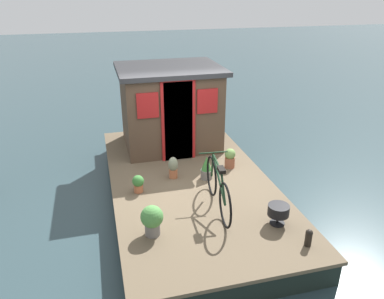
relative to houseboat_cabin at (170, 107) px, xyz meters
name	(u,v)px	position (x,y,z in m)	size (l,w,h in m)	color
ground_plane	(189,199)	(-1.77, 0.00, -1.39)	(60.00, 60.00, 0.00)	#2D4247
houseboat_deck	(189,189)	(-1.77, 0.00, -1.16)	(5.77, 3.00, 0.46)	brown
houseboat_cabin	(170,107)	(0.00, 0.00, 0.00)	(1.89, 2.27, 1.83)	#4C3828
bicycle	(218,188)	(-2.92, -0.20, -0.53)	(1.69, 0.50, 0.86)	black
potted_plant_sage	(152,219)	(-3.36, 0.98, -0.66)	(0.34, 0.34, 0.48)	slate
potted_plant_thyme	(230,158)	(-1.51, -0.92, -0.71)	(0.22, 0.22, 0.41)	#935138
potted_plant_rosemary	(207,168)	(-1.85, -0.32, -0.70)	(0.23, 0.23, 0.47)	slate
potted_plant_mint	(138,183)	(-2.04, 1.02, -0.75)	(0.21, 0.21, 0.33)	#B2603D
potted_plant_basil	(173,167)	(-1.66, 0.29, -0.70)	(0.19, 0.19, 0.44)	#B2603D
charcoal_grill	(278,211)	(-3.59, -0.97, -0.69)	(0.34, 0.34, 0.33)	black
mooring_bollard	(309,237)	(-4.20, -1.15, -0.78)	(0.11, 0.11, 0.27)	black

